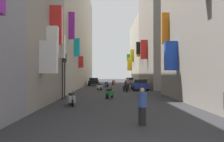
# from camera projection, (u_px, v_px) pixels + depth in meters

# --- Properties ---
(ground_plane) EXTENTS (140.00, 140.00, 0.00)m
(ground_plane) POSITION_uv_depth(u_px,v_px,m) (114.00, 89.00, 35.20)
(ground_plane) COLOR #2D2D30
(building_left_mid_a) EXTENTS (7.05, 10.86, 15.18)m
(building_left_mid_a) POSITION_uv_depth(u_px,v_px,m) (11.00, 1.00, 18.21)
(building_left_mid_a) COLOR gray
(building_left_mid_a) RESTS_ON ground
(building_left_mid_b) EXTENTS (6.70, 41.52, 19.62)m
(building_left_mid_b) POSITION_uv_depth(u_px,v_px,m) (68.00, 32.00, 44.42)
(building_left_mid_b) COLOR #BCB29E
(building_left_mid_b) RESTS_ON ground
(building_right_mid_c) EXTENTS (7.04, 15.02, 20.43)m
(building_right_mid_c) POSITION_uv_depth(u_px,v_px,m) (163.00, 23.00, 38.98)
(building_right_mid_c) COLOR gray
(building_right_mid_c) RESTS_ON ground
(building_right_far) EXTENTS (7.07, 18.96, 13.97)m
(building_right_far) POSITION_uv_depth(u_px,v_px,m) (147.00, 53.00, 55.94)
(building_right_far) COLOR #BCB29E
(building_right_far) RESTS_ON ground
(parked_car_grey) EXTENTS (1.85, 4.02, 1.36)m
(parked_car_grey) POSITION_uv_depth(u_px,v_px,m) (129.00, 80.00, 54.22)
(parked_car_grey) COLOR slate
(parked_car_grey) RESTS_ON ground
(parked_car_blue) EXTENTS (1.99, 4.08, 1.46)m
(parked_car_blue) POSITION_uv_depth(u_px,v_px,m) (140.00, 84.00, 32.98)
(parked_car_blue) COLOR navy
(parked_car_blue) RESTS_ON ground
(parked_car_black) EXTENTS (1.97, 4.20, 1.44)m
(parked_car_black) POSITION_uv_depth(u_px,v_px,m) (94.00, 81.00, 46.83)
(parked_car_black) COLOR black
(parked_car_black) RESTS_ON ground
(scooter_green) EXTENTS (0.77, 1.83, 1.13)m
(scooter_green) POSITION_uv_depth(u_px,v_px,m) (110.00, 93.00, 22.11)
(scooter_green) COLOR #287F3D
(scooter_green) RESTS_ON ground
(scooter_white) EXTENTS (0.77, 1.93, 1.13)m
(scooter_white) POSITION_uv_depth(u_px,v_px,m) (99.00, 87.00, 33.09)
(scooter_white) COLOR silver
(scooter_white) RESTS_ON ground
(scooter_blue) EXTENTS (0.70, 1.88, 1.13)m
(scooter_blue) POSITION_uv_depth(u_px,v_px,m) (107.00, 84.00, 40.04)
(scooter_blue) COLOR #2D4CAD
(scooter_blue) RESTS_ON ground
(scooter_black) EXTENTS (0.64, 1.85, 1.13)m
(scooter_black) POSITION_uv_depth(u_px,v_px,m) (126.00, 88.00, 30.32)
(scooter_black) COLOR black
(scooter_black) RESTS_ON ground
(scooter_silver) EXTENTS (0.70, 1.76, 1.13)m
(scooter_silver) POSITION_uv_depth(u_px,v_px,m) (71.00, 99.00, 16.91)
(scooter_silver) COLOR #ADADB2
(scooter_silver) RESTS_ON ground
(scooter_orange) EXTENTS (0.70, 1.74, 1.13)m
(scooter_orange) POSITION_uv_depth(u_px,v_px,m) (114.00, 82.00, 50.49)
(scooter_orange) COLOR orange
(scooter_orange) RESTS_ON ground
(pedestrian_crossing) EXTENTS (0.50, 0.50, 1.59)m
(pedestrian_crossing) POSITION_uv_depth(u_px,v_px,m) (142.00, 107.00, 10.50)
(pedestrian_crossing) COLOR black
(pedestrian_crossing) RESTS_ON ground
(pedestrian_near_left) EXTENTS (0.41, 0.41, 1.58)m
(pedestrian_near_left) POSITION_uv_depth(u_px,v_px,m) (128.00, 83.00, 35.90)
(pedestrian_near_left) COLOR black
(pedestrian_near_left) RESTS_ON ground
(traffic_light_near_corner) EXTENTS (0.26, 0.34, 4.55)m
(traffic_light_near_corner) POSITION_uv_depth(u_px,v_px,m) (62.00, 63.00, 20.61)
(traffic_light_near_corner) COLOR #2D2D2D
(traffic_light_near_corner) RESTS_ON ground
(traffic_light_far_corner) EXTENTS (0.26, 0.34, 3.96)m
(traffic_light_far_corner) POSITION_uv_depth(u_px,v_px,m) (65.00, 68.00, 21.76)
(traffic_light_far_corner) COLOR #2D2D2D
(traffic_light_far_corner) RESTS_ON ground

